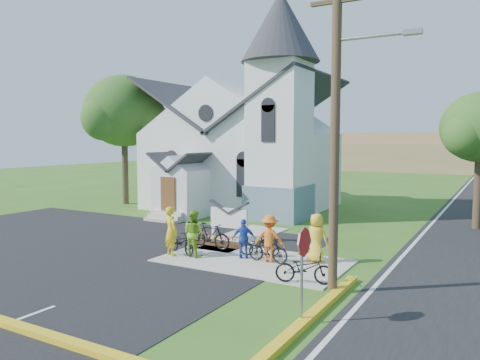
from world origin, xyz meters
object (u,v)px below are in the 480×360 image
Objects in this scene: church_sign at (229,218)px; bike_2 at (260,246)px; cyclist_4 at (316,238)px; cyclist_0 at (171,231)px; bike_0 at (182,242)px; bike_1 at (210,236)px; bike_3 at (268,249)px; cyclist_1 at (194,233)px; cyclist_2 at (244,239)px; bike_4 at (304,268)px; stop_sign at (303,255)px; cyclist_3 at (270,238)px; utility_pole at (337,113)px.

church_sign is 1.41× the size of bike_2.
cyclist_0 is at bearing 26.58° from cyclist_4.
bike_2 is at bearing -42.77° from bike_0.
bike_3 is at bearing -108.59° from bike_1.
cyclist_4 is at bearing -139.80° from cyclist_0.
cyclist_1 reaches higher than cyclist_2.
bike_3 reaches higher than bike_0.
bike_4 is (5.97, -0.78, -0.48)m from cyclist_0.
stop_sign reaches higher than cyclist_0.
bike_1 is at bearing -21.25° from cyclist_3.
stop_sign is 1.34× the size of bike_1.
cyclist_1 is 4.76m from cyclist_4.
bike_2 is 0.85× the size of cyclist_4.
utility_pole is 6.53× the size of cyclist_2.
bike_2 is 1.07m from cyclist_3.
bike_1 reaches higher than bike_0.
cyclist_0 is at bearing 4.80° from cyclist_3.
utility_pole is at bearing -119.79° from bike_3.
cyclist_3 is (3.84, 1.03, -0.08)m from cyclist_0.
church_sign is 9.97m from stop_sign.
bike_0 is (-6.85, 1.49, -4.87)m from utility_pole.
utility_pole reaches higher than bike_1.
bike_3 is 2.75m from bike_4.
stop_sign is 1.33× the size of bike_4.
cyclist_4 is at bearing -102.94° from bike_2.
bike_4 is at bearing 164.67° from utility_pole.
bike_0 is (0.21, 0.41, -0.49)m from cyclist_0.
utility_pole is at bearing -143.28° from bike_2.
church_sign is at bearing -12.34° from cyclist_4.
cyclist_0 is 1.85m from bike_1.
cyclist_4 reaches higher than bike_1.
bike_1 is 1.00× the size of cyclist_4.
bike_1 is (-6.37, 5.41, -1.18)m from stop_sign.
utility_pole is 5.45× the size of bike_0.
stop_sign reaches higher than church_sign.
bike_4 is (2.15, -1.71, -0.01)m from bike_3.
church_sign reaches higher than bike_4.
cyclist_0 is 3.96m from bike_3.
bike_0 is at bearing 100.05° from bike_3.
cyclist_0 reaches higher than bike_0.
bike_4 is at bearing -120.46° from bike_1.
bike_2 is at bearing 126.56° from stop_sign.
cyclist_0 is at bearing 176.83° from bike_0.
cyclist_2 is (1.99, -0.63, 0.21)m from bike_1.
cyclist_3 is at bearing -148.84° from bike_2.
cyclist_0 is (-7.13, 3.78, -0.76)m from stop_sign.
cyclist_4 is (1.55, 0.96, 0.42)m from bike_3.
cyclist_1 is at bearing -73.19° from bike_0.
bike_2 is (2.34, 0.03, -0.15)m from bike_1.
cyclist_2 is at bearing -8.70° from cyclist_3.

